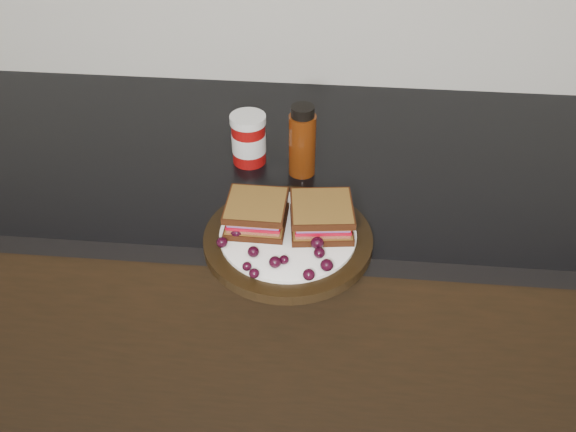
% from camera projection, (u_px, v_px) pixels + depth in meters
% --- Properties ---
extents(base_cabinets, '(3.96, 0.58, 0.86)m').
position_uv_depth(base_cabinets, '(277.00, 312.00, 1.58)').
color(base_cabinets, black).
rests_on(base_cabinets, ground_plane).
extents(countertop, '(3.98, 0.60, 0.04)m').
position_uv_depth(countertop, '(275.00, 160.00, 1.30)').
color(countertop, black).
rests_on(countertop, base_cabinets).
extents(plate, '(0.28, 0.28, 0.02)m').
position_uv_depth(plate, '(288.00, 240.00, 1.06)').
color(plate, black).
rests_on(plate, countertop).
extents(sandwich_left, '(0.10, 0.10, 0.04)m').
position_uv_depth(sandwich_left, '(256.00, 213.00, 1.06)').
color(sandwich_left, brown).
rests_on(sandwich_left, plate).
extents(sandwich_right, '(0.11, 0.11, 0.05)m').
position_uv_depth(sandwich_right, '(322.00, 217.00, 1.05)').
color(sandwich_right, brown).
rests_on(sandwich_right, plate).
extents(grape_0, '(0.02, 0.02, 0.02)m').
position_uv_depth(grape_0, '(222.00, 242.00, 1.02)').
color(grape_0, black).
rests_on(grape_0, plate).
extents(grape_1, '(0.02, 0.02, 0.02)m').
position_uv_depth(grape_1, '(253.00, 252.00, 1.00)').
color(grape_1, black).
rests_on(grape_1, plate).
extents(grape_2, '(0.02, 0.02, 0.01)m').
position_uv_depth(grape_2, '(247.00, 266.00, 0.98)').
color(grape_2, black).
rests_on(grape_2, plate).
extents(grape_3, '(0.02, 0.02, 0.02)m').
position_uv_depth(grape_3, '(254.00, 273.00, 0.97)').
color(grape_3, black).
rests_on(grape_3, plate).
extents(grape_4, '(0.02, 0.02, 0.02)m').
position_uv_depth(grape_4, '(275.00, 262.00, 0.99)').
color(grape_4, black).
rests_on(grape_4, plate).
extents(grape_5, '(0.02, 0.02, 0.01)m').
position_uv_depth(grape_5, '(284.00, 260.00, 0.99)').
color(grape_5, black).
rests_on(grape_5, plate).
extents(grape_6, '(0.02, 0.02, 0.02)m').
position_uv_depth(grape_6, '(309.00, 275.00, 0.96)').
color(grape_6, black).
rests_on(grape_6, plate).
extents(grape_7, '(0.02, 0.02, 0.02)m').
position_uv_depth(grape_7, '(327.00, 265.00, 0.98)').
color(grape_7, black).
rests_on(grape_7, plate).
extents(grape_8, '(0.02, 0.02, 0.02)m').
position_uv_depth(grape_8, '(319.00, 253.00, 1.00)').
color(grape_8, black).
rests_on(grape_8, plate).
extents(grape_9, '(0.02, 0.02, 0.02)m').
position_uv_depth(grape_9, '(317.00, 243.00, 1.02)').
color(grape_9, black).
rests_on(grape_9, plate).
extents(grape_10, '(0.02, 0.02, 0.02)m').
position_uv_depth(grape_10, '(337.00, 237.00, 1.03)').
color(grape_10, black).
rests_on(grape_10, plate).
extents(grape_11, '(0.02, 0.02, 0.02)m').
position_uv_depth(grape_11, '(327.00, 226.00, 1.05)').
color(grape_11, black).
rests_on(grape_11, plate).
extents(grape_12, '(0.02, 0.02, 0.01)m').
position_uv_depth(grape_12, '(335.00, 221.00, 1.07)').
color(grape_12, black).
rests_on(grape_12, plate).
extents(grape_13, '(0.02, 0.02, 0.02)m').
position_uv_depth(grape_13, '(328.00, 212.00, 1.08)').
color(grape_13, black).
rests_on(grape_13, plate).
extents(grape_14, '(0.02, 0.02, 0.02)m').
position_uv_depth(grape_14, '(251.00, 209.00, 1.09)').
color(grape_14, black).
rests_on(grape_14, plate).
extents(grape_15, '(0.02, 0.02, 0.02)m').
position_uv_depth(grape_15, '(263.00, 219.00, 1.07)').
color(grape_15, black).
rests_on(grape_15, plate).
extents(grape_16, '(0.02, 0.02, 0.02)m').
position_uv_depth(grape_16, '(237.00, 227.00, 1.05)').
color(grape_16, black).
rests_on(grape_16, plate).
extents(grape_17, '(0.02, 0.02, 0.02)m').
position_uv_depth(grape_17, '(237.00, 233.00, 1.04)').
color(grape_17, black).
rests_on(grape_17, plate).
extents(grape_18, '(0.02, 0.02, 0.02)m').
position_uv_depth(grape_18, '(255.00, 208.00, 1.09)').
color(grape_18, black).
rests_on(grape_18, plate).
extents(grape_19, '(0.02, 0.02, 0.02)m').
position_uv_depth(grape_19, '(245.00, 211.00, 1.08)').
color(grape_19, black).
rests_on(grape_19, plate).
extents(grape_20, '(0.02, 0.02, 0.02)m').
position_uv_depth(grape_20, '(251.00, 228.00, 1.05)').
color(grape_20, black).
rests_on(grape_20, plate).
extents(condiment_jar, '(0.08, 0.08, 0.10)m').
position_uv_depth(condiment_jar, '(249.00, 139.00, 1.23)').
color(condiment_jar, maroon).
rests_on(condiment_jar, countertop).
extents(oil_bottle, '(0.07, 0.07, 0.14)m').
position_uv_depth(oil_bottle, '(302.00, 141.00, 1.19)').
color(oil_bottle, '#4B1D07').
rests_on(oil_bottle, countertop).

